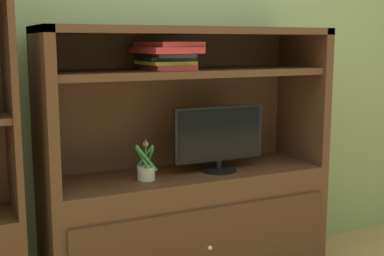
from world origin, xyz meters
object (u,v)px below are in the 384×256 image
at_px(tv_monitor, 219,137).
at_px(potted_plant, 146,171).
at_px(magazine_stack, 167,55).
at_px(media_console, 188,205).

bearing_deg(tv_monitor, potted_plant, 179.48).
relative_size(tv_monitor, magazine_stack, 1.49).
bearing_deg(tv_monitor, magazine_stack, 170.57).
height_order(media_console, magazine_stack, media_console).
distance_m(media_console, tv_monitor, 0.41).
height_order(potted_plant, magazine_stack, magazine_stack).
relative_size(potted_plant, magazine_stack, 0.59).
bearing_deg(potted_plant, media_console, 11.14).
height_order(media_console, tv_monitor, media_console).
relative_size(media_console, potted_plant, 7.39).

